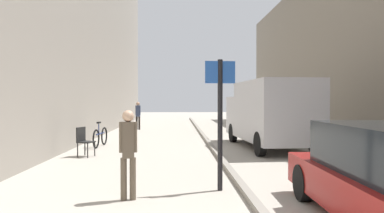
# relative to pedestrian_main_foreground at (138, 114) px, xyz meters

# --- Properties ---
(ground_plane) EXTENTS (80.00, 80.00, 0.00)m
(ground_plane) POSITION_rel_pedestrian_main_foreground_xyz_m (2.15, -7.15, -0.99)
(ground_plane) COLOR #A8A093
(kerb_strip) EXTENTS (0.16, 40.00, 0.12)m
(kerb_strip) POSITION_rel_pedestrian_main_foreground_xyz_m (3.73, -7.15, -0.93)
(kerb_strip) COLOR gray
(kerb_strip) RESTS_ON ground_plane
(pedestrian_main_foreground) EXTENTS (0.33, 0.25, 1.71)m
(pedestrian_main_foreground) POSITION_rel_pedestrian_main_foreground_xyz_m (0.00, 0.00, 0.00)
(pedestrian_main_foreground) COLOR black
(pedestrian_main_foreground) RESTS_ON ground_plane
(pedestrian_mid_block) EXTENTS (0.32, 0.21, 1.62)m
(pedestrian_mid_block) POSITION_rel_pedestrian_main_foreground_xyz_m (1.55, -15.38, -0.06)
(pedestrian_mid_block) COLOR brown
(pedestrian_mid_block) RESTS_ON ground_plane
(delivery_van) EXTENTS (2.43, 5.65, 2.50)m
(delivery_van) POSITION_rel_pedestrian_main_foreground_xyz_m (5.91, -8.65, 0.35)
(delivery_van) COLOR #B7B7BC
(delivery_van) RESTS_ON ground_plane
(street_sign_post) EXTENTS (0.60, 0.10, 2.60)m
(street_sign_post) POSITION_rel_pedestrian_main_foreground_xyz_m (3.28, -14.79, 0.56)
(street_sign_post) COLOR black
(street_sign_post) RESTS_ON ground_plane
(bicycle_leaning) EXTENTS (0.20, 1.77, 0.98)m
(bicycle_leaning) POSITION_rel_pedestrian_main_foreground_xyz_m (-0.56, -8.02, -0.61)
(bicycle_leaning) COLOR black
(bicycle_leaning) RESTS_ON ground_plane
(cafe_chair_near_window) EXTENTS (0.57, 0.57, 0.94)m
(cafe_chair_near_window) POSITION_rel_pedestrian_main_foreground_xyz_m (-0.55, -10.42, -0.44)
(cafe_chair_near_window) COLOR black
(cafe_chair_near_window) RESTS_ON ground_plane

